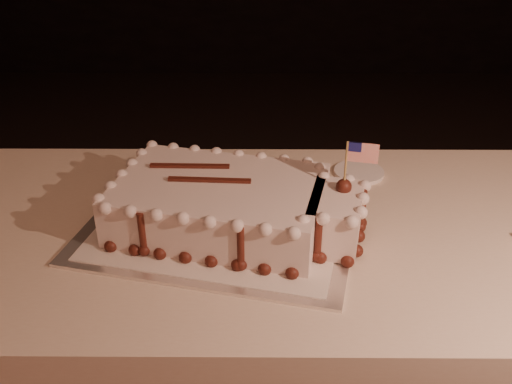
{
  "coord_description": "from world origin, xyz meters",
  "views": [
    {
      "loc": [
        -0.14,
        -0.48,
        1.46
      ],
      "look_at": [
        -0.15,
        0.59,
        0.84
      ],
      "focal_mm": 40.0,
      "sensor_mm": 36.0,
      "label": 1
    }
  ],
  "objects_px": {
    "sheet_cake": "(233,205)",
    "side_plate": "(359,172)",
    "cake_board": "(221,226)",
    "banquet_table": "(312,347)"
  },
  "relations": [
    {
      "from": "cake_board",
      "to": "side_plate",
      "type": "bearing_deg",
      "value": 49.7
    },
    {
      "from": "banquet_table",
      "to": "cake_board",
      "type": "distance_m",
      "value": 0.44
    },
    {
      "from": "banquet_table",
      "to": "sheet_cake",
      "type": "xyz_separation_m",
      "value": [
        -0.19,
        -0.02,
        0.44
      ]
    },
    {
      "from": "cake_board",
      "to": "banquet_table",
      "type": "bearing_deg",
      "value": 15.54
    },
    {
      "from": "banquet_table",
      "to": "side_plate",
      "type": "height_order",
      "value": "side_plate"
    },
    {
      "from": "sheet_cake",
      "to": "side_plate",
      "type": "bearing_deg",
      "value": 39.81
    },
    {
      "from": "sheet_cake",
      "to": "side_plate",
      "type": "relative_size",
      "value": 4.45
    },
    {
      "from": "cake_board",
      "to": "sheet_cake",
      "type": "xyz_separation_m",
      "value": [
        0.03,
        -0.01,
        0.06
      ]
    },
    {
      "from": "banquet_table",
      "to": "side_plate",
      "type": "bearing_deg",
      "value": 63.39
    },
    {
      "from": "sheet_cake",
      "to": "side_plate",
      "type": "height_order",
      "value": "sheet_cake"
    }
  ]
}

